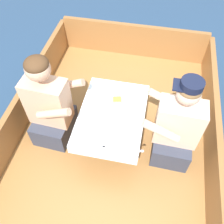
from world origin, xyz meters
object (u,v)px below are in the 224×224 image
object	(u,v)px
person_port	(50,108)
person_starboard	(176,129)
sandwich	(117,100)
coffee_cup_starboard	(113,119)
coffee_cup_port	(102,88)

from	to	relation	value
person_port	person_starboard	bearing A→B (deg)	3.90
person_starboard	sandwich	distance (m)	0.61
person_starboard	sandwich	size ratio (longest dim) A/B	9.59
person_port	person_starboard	size ratio (longest dim) A/B	1.02
sandwich	coffee_cup_starboard	bearing A→B (deg)	-88.10
person_port	coffee_cup_starboard	world-z (taller)	person_port
person_port	sandwich	world-z (taller)	person_port
sandwich	coffee_cup_starboard	xyz separation A→B (m)	(0.01, -0.23, -0.00)
person_port	coffee_cup_starboard	distance (m)	0.64
coffee_cup_port	coffee_cup_starboard	world-z (taller)	coffee_cup_port
sandwich	coffee_cup_port	xyz separation A→B (m)	(-0.18, 0.12, 0.00)
coffee_cup_port	person_starboard	bearing A→B (deg)	-20.62
coffee_cup_starboard	sandwich	bearing A→B (deg)	91.90
coffee_cup_starboard	person_starboard	bearing A→B (deg)	6.35
person_starboard	sandwich	world-z (taller)	person_starboard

